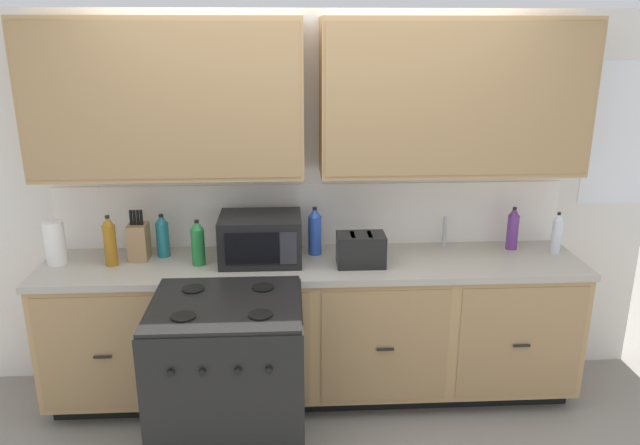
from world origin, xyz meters
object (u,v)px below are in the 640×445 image
object	(u,v)px
bottle_clear	(557,233)
bottle_amber	(110,241)
paper_towel_roll	(55,243)
bottle_violet	(513,229)
bottle_blue	(315,231)
bottle_green	(198,243)
knife_block	(139,241)
stove_range	(230,385)
microwave	(261,238)
bottle_teal	(163,236)
toaster	(361,250)

from	to	relation	value
bottle_clear	bottle_amber	bearing A→B (deg)	-178.55
paper_towel_roll	bottle_violet	bearing A→B (deg)	2.33
bottle_blue	bottle_green	size ratio (longest dim) A/B	1.09
knife_block	paper_towel_roll	bearing A→B (deg)	-173.75
paper_towel_roll	bottle_green	bearing A→B (deg)	-3.94
stove_range	bottle_blue	xyz separation A→B (m)	(0.48, 0.75, 0.58)
microwave	bottle_teal	xyz separation A→B (m)	(-0.60, 0.11, -0.01)
microwave	bottle_green	bearing A→B (deg)	-172.95
microwave	knife_block	distance (m)	0.73
microwave	bottle_teal	distance (m)	0.61
toaster	knife_block	size ratio (longest dim) A/B	0.90
toaster	bottle_amber	world-z (taller)	bottle_amber
bottle_amber	bottle_green	bearing A→B (deg)	-2.02
microwave	bottle_green	distance (m)	0.37
bottle_green	bottle_amber	size ratio (longest dim) A/B	0.90
bottle_clear	toaster	bearing A→B (deg)	-173.20
bottle_teal	bottle_violet	size ratio (longest dim) A/B	0.97
toaster	bottle_amber	size ratio (longest dim) A/B	0.92
toaster	microwave	bearing A→B (deg)	169.80
stove_range	bottle_green	xyz separation A→B (m)	(-0.21, 0.61, 0.57)
knife_block	bottle_green	distance (m)	0.38
toaster	bottle_clear	world-z (taller)	bottle_clear
bottle_blue	bottle_green	world-z (taller)	bottle_blue
microwave	bottle_clear	distance (m)	1.82
knife_block	bottle_teal	size ratio (longest dim) A/B	1.17
paper_towel_roll	toaster	bearing A→B (deg)	-3.78
toaster	bottle_teal	distance (m)	1.20
bottle_blue	bottle_green	distance (m)	0.71
stove_range	knife_block	distance (m)	1.07
knife_block	bottle_amber	xyz separation A→B (m)	(-0.14, -0.09, 0.03)
stove_range	knife_block	xyz separation A→B (m)	(-0.58, 0.72, 0.55)
stove_range	toaster	bearing A→B (deg)	36.64
bottle_clear	bottle_blue	bearing A→B (deg)	177.82
microwave	bottle_teal	world-z (taller)	microwave
bottle_violet	bottle_amber	distance (m)	2.45
bottle_clear	bottle_violet	distance (m)	0.26
stove_range	bottle_amber	size ratio (longest dim) A/B	3.13
toaster	bottle_amber	bearing A→B (deg)	176.93
bottle_teal	bottle_violet	xyz separation A→B (m)	(2.17, 0.02, 0.00)
bottle_clear	bottle_amber	size ratio (longest dim) A/B	0.86
stove_range	bottle_blue	world-z (taller)	bottle_blue
microwave	bottle_violet	xyz separation A→B (m)	(1.57, 0.13, -0.01)
toaster	bottle_teal	bearing A→B (deg)	169.74
paper_towel_roll	bottle_clear	world-z (taller)	same
toaster	bottle_green	bearing A→B (deg)	176.36
paper_towel_roll	bottle_clear	xyz separation A→B (m)	(3.02, 0.03, -0.00)
bottle_clear	bottle_amber	distance (m)	2.69
bottle_teal	bottle_amber	distance (m)	0.31
toaster	bottle_blue	distance (m)	0.33
paper_towel_roll	microwave	bearing A→B (deg)	-0.60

